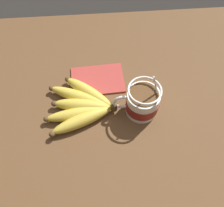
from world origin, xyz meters
TOP-DOWN VIEW (x-y plane):
  - table at (0.00, 0.00)cm, footprint 97.35×97.35cm
  - coffee_mug at (-2.34, -3.08)cm, footprint 14.33×9.66cm
  - banana_bunch at (15.14, -4.75)cm, footprint 21.58×22.20cm
  - napkin at (10.09, -15.40)cm, footprint 17.51×12.68cm

SIDE VIEW (x-z plane):
  - table at x=0.00cm, z-range 0.00..3.23cm
  - napkin at x=10.09cm, z-range 3.23..3.83cm
  - banana_bunch at x=15.14cm, z-range 2.95..7.37cm
  - coffee_mug at x=-2.34cm, z-range -0.37..15.76cm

